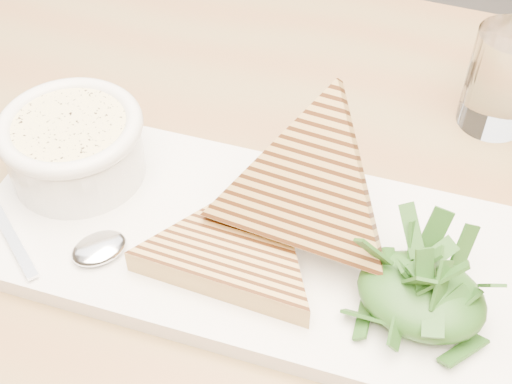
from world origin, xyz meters
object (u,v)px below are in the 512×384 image
at_px(table_top, 394,298).
at_px(platter, 245,243).
at_px(glass_near, 502,80).
at_px(soup_bowl, 76,152).

relative_size(table_top, platter, 2.88).
relative_size(table_top, glass_near, 12.69).
xyz_separation_m(platter, glass_near, (0.14, 0.25, 0.04)).
bearing_deg(glass_near, table_top, -93.43).
bearing_deg(glass_near, platter, -118.46).
height_order(table_top, soup_bowl, soup_bowl).
distance_m(soup_bowl, glass_near, 0.39).
bearing_deg(platter, soup_bowl, -179.72).
distance_m(table_top, soup_bowl, 0.29).
bearing_deg(platter, glass_near, 61.54).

